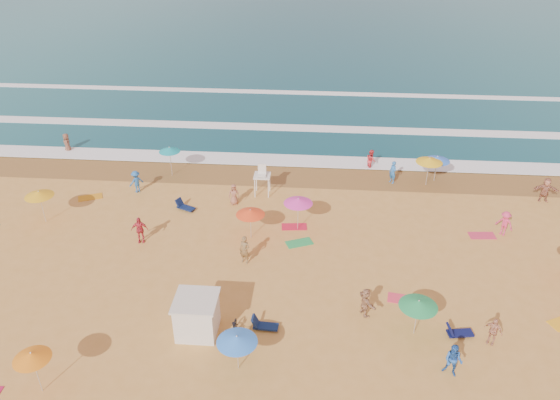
{
  "coord_description": "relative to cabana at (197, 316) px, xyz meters",
  "views": [
    {
      "loc": [
        1.66,
        -25.88,
        20.15
      ],
      "look_at": [
        -0.81,
        6.0,
        1.5
      ],
      "focal_mm": 35.0,
      "sensor_mm": 36.0,
      "label": 1
    }
  ],
  "objects": [
    {
      "name": "ground",
      "position": [
        4.18,
        5.24,
        -1.0
      ],
      "size": [
        220.0,
        220.0,
        0.0
      ],
      "primitive_type": "plane",
      "color": "gold",
      "rests_on": "ground"
    },
    {
      "name": "ocean",
      "position": [
        4.18,
        89.24,
        -1.0
      ],
      "size": [
        220.0,
        140.0,
        0.18
      ],
      "primitive_type": "cube",
      "color": "#0C4756",
      "rests_on": "ground"
    },
    {
      "name": "wet_sand",
      "position": [
        4.18,
        17.74,
        -0.99
      ],
      "size": [
        220.0,
        220.0,
        0.0
      ],
      "primitive_type": "plane",
      "color": "olive",
      "rests_on": "ground"
    },
    {
      "name": "surf_foam",
      "position": [
        4.18,
        26.56,
        -0.9
      ],
      "size": [
        200.0,
        18.7,
        0.05
      ],
      "color": "white",
      "rests_on": "ground"
    },
    {
      "name": "cabana",
      "position": [
        0.0,
        0.0,
        0.0
      ],
      "size": [
        2.0,
        2.0,
        2.0
      ],
      "primitive_type": "cube",
      "color": "silver",
      "rests_on": "ground"
    },
    {
      "name": "cabana_roof",
      "position": [
        0.0,
        0.0,
        1.06
      ],
      "size": [
        2.2,
        2.2,
        0.12
      ],
      "primitive_type": "cube",
      "color": "silver",
      "rests_on": "cabana"
    },
    {
      "name": "bicycle",
      "position": [
        1.9,
        -0.3,
        -0.52
      ],
      "size": [
        0.64,
        1.83,
        0.96
      ],
      "primitive_type": "imported",
      "rotation": [
        0.0,
        0.0,
        -0.0
      ],
      "color": "black",
      "rests_on": "ground"
    },
    {
      "name": "lifeguard_stand",
      "position": [
        1.81,
        14.61,
        0.05
      ],
      "size": [
        1.2,
        1.2,
        2.1
      ],
      "primitive_type": null,
      "color": "white",
      "rests_on": "ground"
    },
    {
      "name": "beach_umbrellas",
      "position": [
        3.14,
        5.44,
        1.08
      ],
      "size": [
        61.82,
        32.06,
        0.78
      ],
      "color": "#FF1E1A",
      "rests_on": "ground"
    },
    {
      "name": "loungers",
      "position": [
        8.42,
        0.74,
        -0.83
      ],
      "size": [
        49.11,
        19.9,
        0.34
      ],
      "color": "#0D1A45",
      "rests_on": "ground"
    },
    {
      "name": "towels",
      "position": [
        1.46,
        4.06,
        -0.98
      ],
      "size": [
        37.42,
        21.4,
        0.03
      ],
      "color": "#BC1748",
      "rests_on": "ground"
    },
    {
      "name": "beachgoers",
      "position": [
        5.41,
        9.93,
        -0.17
      ],
      "size": [
        54.11,
        28.79,
        2.12
      ],
      "color": "tan",
      "rests_on": "ground"
    }
  ]
}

